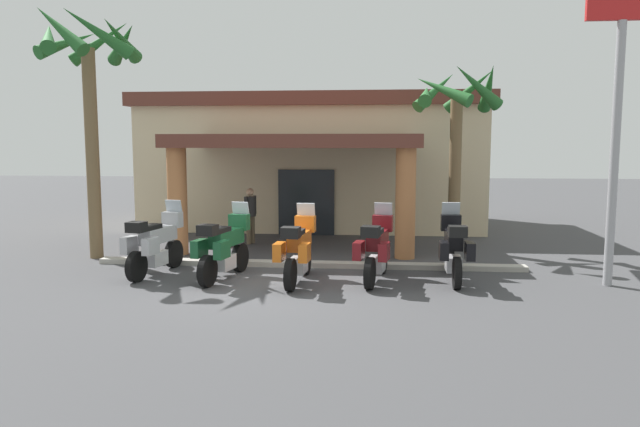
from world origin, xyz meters
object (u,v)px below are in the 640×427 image
(pedestrian, at_px, (250,212))
(roadside_sign, at_px, (619,72))
(motorcycle_green, at_px, (224,247))
(palm_tree_roadside, at_px, (90,69))
(motel_building, at_px, (315,160))
(motorcycle_orange, at_px, (298,250))
(motorcycle_silver, at_px, (155,244))
(motorcycle_maroon, at_px, (376,249))
(motorcycle_black, at_px, (454,249))
(palm_tree_near_portico, at_px, (456,112))

(pedestrian, xyz_separation_m, roadside_sign, (8.45, -4.42, 3.39))
(motorcycle_green, xyz_separation_m, palm_tree_roadside, (-3.87, 2.07, 4.05))
(motel_building, xyz_separation_m, motorcycle_orange, (0.62, -9.19, -1.63))
(motorcycle_silver, distance_m, motorcycle_maroon, 4.92)
(motel_building, relative_size, pedestrian, 7.28)
(motorcycle_orange, bearing_deg, palm_tree_roadside, 72.25)
(roadside_sign, bearing_deg, motorcycle_black, 177.75)
(motorcycle_silver, bearing_deg, roadside_sign, -80.10)
(motorcycle_orange, bearing_deg, motorcycle_maroon, -76.22)
(motorcycle_maroon, relative_size, roadside_sign, 0.34)
(motorcycle_silver, distance_m, motorcycle_black, 6.56)
(motorcycle_maroon, distance_m, motorcycle_black, 1.65)
(motorcycle_green, relative_size, motorcycle_black, 0.99)
(pedestrian, xyz_separation_m, palm_tree_roadside, (-3.46, -2.54, 3.81))
(motorcycle_black, bearing_deg, palm_tree_roadside, 80.27)
(motorcycle_maroon, xyz_separation_m, pedestrian, (-3.69, 4.51, 0.24))
(motel_building, xyz_separation_m, palm_tree_near_portico, (4.36, -4.79, 1.45))
(motorcycle_orange, xyz_separation_m, palm_tree_roadside, (-5.51, 2.24, 4.05))
(motel_building, bearing_deg, roadside_sign, -51.48)
(motel_building, bearing_deg, motorcycle_silver, -106.89)
(palm_tree_near_portico, relative_size, roadside_sign, 0.79)
(pedestrian, distance_m, palm_tree_near_portico, 6.46)
(palm_tree_roadside, bearing_deg, palm_tree_near_portico, 13.21)
(roadside_sign, bearing_deg, motorcycle_orange, -176.77)
(palm_tree_near_portico, height_order, roadside_sign, roadside_sign)
(pedestrian, bearing_deg, motorcycle_maroon, 154.10)
(roadside_sign, bearing_deg, motorcycle_maroon, -178.92)
(motorcycle_silver, relative_size, motorcycle_black, 0.99)
(motorcycle_green, bearing_deg, motorcycle_silver, 92.41)
(palm_tree_near_portico, xyz_separation_m, roadside_sign, (2.66, -4.05, 0.55))
(palm_tree_near_portico, relative_size, palm_tree_roadside, 0.81)
(palm_tree_roadside, height_order, roadside_sign, roadside_sign)
(motorcycle_maroon, distance_m, pedestrian, 5.83)
(motorcycle_green, distance_m, motorcycle_maroon, 3.28)
(motorcycle_silver, xyz_separation_m, motorcycle_maroon, (4.92, -0.18, 0.00))
(palm_tree_roadside, relative_size, roadside_sign, 0.98)
(roadside_sign, bearing_deg, palm_tree_near_portico, 123.28)
(motorcycle_orange, relative_size, motorcycle_maroon, 1.01)
(roadside_sign, bearing_deg, palm_tree_roadside, 171.05)
(motel_building, height_order, motorcycle_black, motel_building)
(motorcycle_orange, height_order, palm_tree_roadside, palm_tree_roadside)
(motel_building, distance_m, motorcycle_maroon, 9.35)
(motorcycle_silver, bearing_deg, motorcycle_black, -79.28)
(motel_building, relative_size, motorcycle_orange, 5.37)
(motorcycle_orange, bearing_deg, motorcycle_green, 88.42)
(motorcycle_green, xyz_separation_m, motorcycle_maroon, (3.28, 0.10, 0.00))
(motorcycle_black, height_order, roadside_sign, roadside_sign)
(palm_tree_roadside, bearing_deg, pedestrian, 36.32)
(motel_building, distance_m, motorcycle_green, 9.23)
(motorcycle_green, bearing_deg, motorcycle_black, -74.18)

